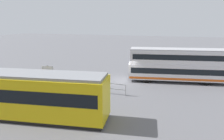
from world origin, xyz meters
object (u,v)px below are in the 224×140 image
(double_decker_bus, at_px, (177,65))
(tram_yellow, at_px, (7,93))
(info_sign, at_px, (48,71))
(pedestrian_crossing, at_px, (90,103))
(pedestrian_near_railing, at_px, (77,87))

(double_decker_bus, bearing_deg, tram_yellow, 49.30)
(tram_yellow, xyz_separation_m, info_sign, (1.79, -7.67, -0.18))
(pedestrian_crossing, xyz_separation_m, info_sign, (7.56, -5.90, 0.59))
(double_decker_bus, height_order, info_sign, double_decker_bus)
(pedestrian_near_railing, bearing_deg, pedestrian_crossing, 129.62)
(pedestrian_crossing, relative_size, info_sign, 0.76)
(tram_yellow, height_order, pedestrian_near_railing, tram_yellow)
(pedestrian_near_railing, bearing_deg, tram_yellow, 57.00)
(info_sign, bearing_deg, tram_yellow, 103.13)
(double_decker_bus, distance_m, info_sign, 14.53)
(double_decker_bus, bearing_deg, pedestrian_crossing, 63.64)
(double_decker_bus, height_order, tram_yellow, double_decker_bus)
(double_decker_bus, xyz_separation_m, pedestrian_crossing, (5.77, 11.65, -0.99))
(info_sign, bearing_deg, pedestrian_crossing, 142.02)
(tram_yellow, bearing_deg, info_sign, -76.87)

